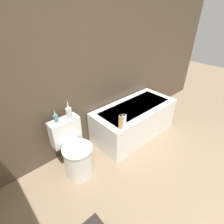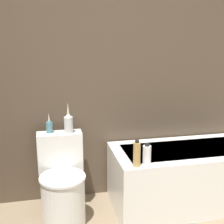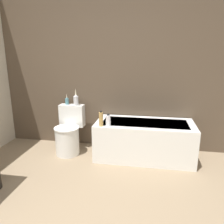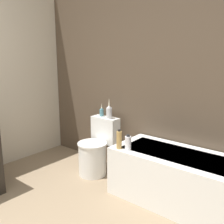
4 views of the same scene
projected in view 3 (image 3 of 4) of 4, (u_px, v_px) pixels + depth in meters
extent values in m
cube|color=brown|center=(95.00, 67.00, 3.47)|extent=(6.40, 0.06, 2.60)
cube|color=white|center=(144.00, 140.00, 3.24)|extent=(1.42, 0.66, 0.55)
cube|color=#B7BCC6|center=(145.00, 123.00, 3.17)|extent=(1.22, 0.46, 0.01)
cylinder|color=white|center=(67.00, 141.00, 3.36)|extent=(0.36, 0.36, 0.41)
cylinder|color=white|center=(67.00, 128.00, 3.30)|extent=(0.38, 0.38, 0.02)
cube|color=white|center=(72.00, 115.00, 3.52)|extent=(0.39, 0.16, 0.35)
cylinder|color=teal|center=(67.00, 102.00, 3.49)|extent=(0.06, 0.06, 0.09)
sphere|color=teal|center=(67.00, 99.00, 3.48)|extent=(0.04, 0.04, 0.04)
cone|color=beige|center=(67.00, 96.00, 3.47)|extent=(0.02, 0.02, 0.08)
cylinder|color=silver|center=(76.00, 101.00, 3.42)|extent=(0.08, 0.08, 0.14)
sphere|color=silver|center=(76.00, 96.00, 3.40)|extent=(0.05, 0.05, 0.05)
cone|color=beige|center=(76.00, 92.00, 3.39)|extent=(0.03, 0.03, 0.13)
cylinder|color=tan|center=(101.00, 119.00, 2.98)|extent=(0.06, 0.06, 0.20)
cylinder|color=black|center=(101.00, 112.00, 2.95)|extent=(0.03, 0.03, 0.02)
cylinder|color=silver|center=(108.00, 120.00, 3.01)|extent=(0.07, 0.07, 0.15)
cylinder|color=black|center=(108.00, 115.00, 2.98)|extent=(0.04, 0.04, 0.02)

